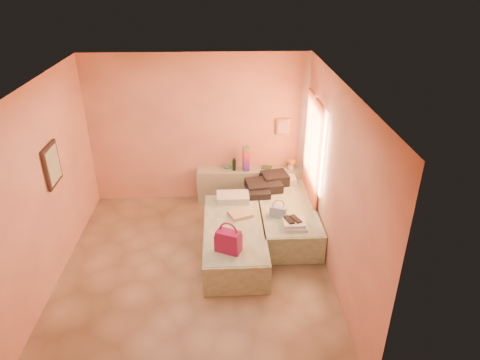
# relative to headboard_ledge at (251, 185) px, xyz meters

# --- Properties ---
(ground) EXTENTS (4.50, 4.50, 0.00)m
(ground) POSITION_rel_headboard_ledge_xyz_m (-0.98, -2.10, -0.33)
(ground) COLOR tan
(ground) RESTS_ON ground
(room_walls) EXTENTS (4.02, 4.51, 2.81)m
(room_walls) POSITION_rel_headboard_ledge_xyz_m (-0.77, -1.53, 1.46)
(room_walls) COLOR #F6A983
(room_walls) RESTS_ON ground
(headboard_ledge) EXTENTS (2.05, 0.30, 0.65)m
(headboard_ledge) POSITION_rel_headboard_ledge_xyz_m (0.00, 0.00, 0.00)
(headboard_ledge) COLOR #929F82
(headboard_ledge) RESTS_ON ground
(bed_left) EXTENTS (0.92, 2.01, 0.50)m
(bed_left) POSITION_rel_headboard_ledge_xyz_m (-0.38, -1.70, -0.08)
(bed_left) COLOR beige
(bed_left) RESTS_ON ground
(bed_right) EXTENTS (0.92, 2.01, 0.50)m
(bed_right) POSITION_rel_headboard_ledge_xyz_m (0.52, -1.05, -0.08)
(bed_right) COLOR beige
(bed_right) RESTS_ON ground
(water_bottle) EXTENTS (0.08, 0.08, 0.23)m
(water_bottle) POSITION_rel_headboard_ledge_xyz_m (-0.33, -0.02, 0.44)
(water_bottle) COLOR #13351F
(water_bottle) RESTS_ON headboard_ledge
(rainbow_box) EXTENTS (0.13, 0.13, 0.48)m
(rainbow_box) POSITION_rel_headboard_ledge_xyz_m (-0.11, -0.04, 0.57)
(rainbow_box) COLOR #93124C
(rainbow_box) RESTS_ON headboard_ledge
(small_dish) EXTENTS (0.17, 0.17, 0.03)m
(small_dish) POSITION_rel_headboard_ledge_xyz_m (-0.45, 0.09, 0.34)
(small_dish) COLOR #50936E
(small_dish) RESTS_ON headboard_ledge
(green_book) EXTENTS (0.22, 0.19, 0.03)m
(green_book) POSITION_rel_headboard_ledge_xyz_m (0.29, 0.04, 0.34)
(green_book) COLOR #264829
(green_book) RESTS_ON headboard_ledge
(flower_vase) EXTENTS (0.19, 0.19, 0.24)m
(flower_vase) POSITION_rel_headboard_ledge_xyz_m (0.74, -0.02, 0.45)
(flower_vase) COLOR white
(flower_vase) RESTS_ON headboard_ledge
(magenta_handbag) EXTENTS (0.41, 0.33, 0.33)m
(magenta_handbag) POSITION_rel_headboard_ledge_xyz_m (-0.47, -2.32, 0.34)
(magenta_handbag) COLOR #93124C
(magenta_handbag) RESTS_ON bed_left
(khaki_garment) EXTENTS (0.43, 0.39, 0.06)m
(khaki_garment) POSITION_rel_headboard_ledge_xyz_m (-0.27, -1.40, 0.20)
(khaki_garment) COLOR tan
(khaki_garment) RESTS_ON bed_left
(clothes_pile) EXTENTS (0.75, 0.75, 0.20)m
(clothes_pile) POSITION_rel_headboard_ledge_xyz_m (0.24, -0.52, 0.28)
(clothes_pile) COLOR black
(clothes_pile) RESTS_ON bed_right
(blue_handbag) EXTENTS (0.29, 0.20, 0.17)m
(blue_handbag) POSITION_rel_headboard_ledge_xyz_m (0.34, -1.43, 0.26)
(blue_handbag) COLOR #4269A0
(blue_handbag) RESTS_ON bed_right
(towel_stack) EXTENTS (0.36, 0.32, 0.10)m
(towel_stack) POSITION_rel_headboard_ledge_xyz_m (0.57, -1.77, 0.23)
(towel_stack) COLOR silver
(towel_stack) RESTS_ON bed_right
(sandal_pair) EXTENTS (0.24, 0.28, 0.02)m
(sandal_pair) POSITION_rel_headboard_ledge_xyz_m (0.53, -1.72, 0.29)
(sandal_pair) COLOR black
(sandal_pair) RESTS_ON towel_stack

